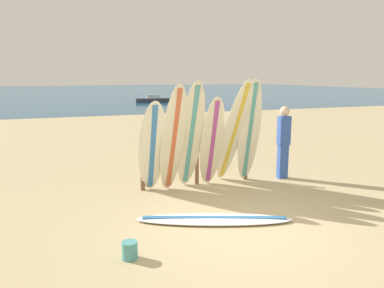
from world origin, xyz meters
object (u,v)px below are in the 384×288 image
Objects in this scene: beachgoer_standing at (284,139)px; surfboard_leaning_center_left at (191,136)px; surfboard_rack at (197,153)px; surfboard_lying_on_sand at (214,219)px; surfboard_leaning_center_right at (233,132)px; sand_bucket at (130,250)px; surfboard_leaning_center at (212,142)px; small_boat_offshore at (153,99)px; surfboard_leaning_far_left at (152,147)px; surfboard_leaning_left at (173,139)px; surfboard_leaning_right at (249,132)px.

surfboard_leaning_center_left is at bearing -178.40° from beachgoer_standing.
surfboard_lying_on_sand is (-0.52, -2.10, -0.67)m from surfboard_rack.
sand_bucket is at bearing -137.60° from surfboard_leaning_center_right.
surfboard_leaning_center_right is at bearing 55.22° from surfboard_lying_on_sand.
surfboard_lying_on_sand is at bearing -98.30° from surfboard_leaning_center_left.
surfboard_leaning_center_right is at bearing 42.40° from sand_bucket.
surfboard_lying_on_sand is at bearing -112.56° from surfboard_leaning_center.
small_boat_offshore is (3.93, 26.48, -0.68)m from beachgoer_standing.
beachgoer_standing is (3.16, 0.10, -0.03)m from surfboard_leaning_far_left.
surfboard_lying_on_sand is at bearing -72.21° from surfboard_leaning_far_left.
surfboard_leaning_center_right is 27.09m from small_boat_offshore.
surfboard_leaning_left is 0.68× the size of small_boat_offshore.
beachgoer_standing is at bearing -6.38° from surfboard_rack.
small_boat_offshore is at bearing 77.04° from surfboard_lying_on_sand.
surfboard_rack is 1.11× the size of surfboard_leaning_center_left.
surfboard_leaning_far_left is 0.84× the size of surfboard_leaning_center_left.
surfboard_leaning_far_left is at bearing -177.75° from surfboard_leaning_center.
surfboard_leaning_right is 2.65m from surfboard_lying_on_sand.
surfboard_leaning_right reaches higher than surfboard_rack.
surfboard_leaning_center_right is (0.73, -0.31, 0.47)m from surfboard_rack.
surfboard_leaning_center_left is at bearing -178.01° from surfboard_leaning_center.
surfboard_rack is at bearing 16.95° from surfboard_leaning_far_left.
surfboard_leaning_left is at bearing -176.44° from surfboard_leaning_center_right.
surfboard_leaning_center is at bearing -102.27° from small_boat_offshore.
surfboard_leaning_right is at bearing -173.57° from beachgoer_standing.
surfboard_leaning_right is 10.02× the size of sand_bucket.
beachgoer_standing is (1.35, 0.08, -0.24)m from surfboard_leaning_center_right.
surfboard_leaning_left reaches higher than surfboard_leaning_far_left.
sand_bucket is (-8.09, -29.12, -0.14)m from small_boat_offshore.
surfboard_rack is 26.93m from small_boat_offshore.
sand_bucket is (-1.56, -0.77, 0.08)m from surfboard_lying_on_sand.
surfboard_leaning_right is at bearing -100.45° from small_boat_offshore.
beachgoer_standing is 26.78m from small_boat_offshore.
surfboard_leaning_center_left reaches higher than surfboard_leaning_far_left.
surfboard_leaning_left is at bearing 60.28° from sand_bucket.
small_boat_offshore is (6.67, 26.64, -0.87)m from surfboard_leaning_left.
surfboard_leaning_center_left is 0.52m from surfboard_leaning_center.
surfboard_leaning_far_left is 0.82× the size of surfboard_leaning_right.
small_boat_offshore is at bearing 76.73° from surfboard_leaning_center_left.
surfboard_leaning_center is 0.84× the size of surfboard_leaning_center_right.
small_boat_offshore is at bearing 79.55° from surfboard_leaning_right.
surfboard_leaning_center_right is (0.98, -0.01, 0.02)m from surfboard_leaning_center_left.
surfboard_leaning_right is 0.71× the size of small_boat_offshore.
surfboard_leaning_left is at bearing -149.32° from surfboard_rack.
surfboard_leaning_center_right reaches higher than surfboard_leaning_center.
surfboard_leaning_far_left is 27.52m from small_boat_offshore.
surfboard_leaning_right is (1.77, 0.06, 0.05)m from surfboard_leaning_left.
surfboard_leaning_center_right is 10.01× the size of sand_bucket.
surfboard_leaning_center_right reaches higher than surfboard_lying_on_sand.
small_boat_offshore is 14.03× the size of sand_bucket.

